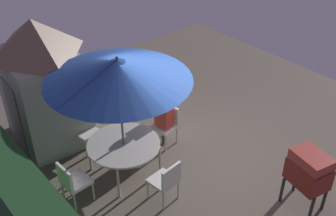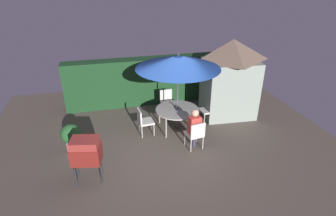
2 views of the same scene
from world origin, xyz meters
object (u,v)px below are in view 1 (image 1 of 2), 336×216
Objects in this scene: bbq_grill at (309,170)px; person_in_red at (164,114)px; garden_shed at (42,81)px; patio_umbrella at (118,70)px; chair_near_shed at (167,122)px; chair_toward_hedge at (72,181)px; chair_far_side at (83,128)px; chair_toward_house at (166,180)px; patio_table at (124,145)px.

person_in_red is (3.05, 0.74, -0.06)m from bbq_grill.
patio_umbrella is (-2.08, -0.57, 0.91)m from garden_shed.
person_in_red is (-0.01, 0.08, 0.26)m from chair_near_shed.
chair_toward_hedge is 0.71× the size of person_in_red.
bbq_grill is 1.33× the size of chair_far_side.
chair_near_shed is at bearing -124.26° from chair_far_side.
bbq_grill is at bearing -152.31° from chair_far_side.
patio_umbrella reaches higher than person_in_red.
person_in_red is at bearing -83.85° from chair_toward_hedge.
chair_near_shed is at bearing -135.44° from garden_shed.
garden_shed is at bearing 43.02° from person_in_red.
patio_umbrella is 2.16m from chair_toward_house.
patio_umbrella is at bearing 5.59° from chair_toward_house.
chair_toward_house is 1.75m from person_in_red.
patio_table is at bearing -170.60° from chair_far_side.
chair_near_shed is at bearing -80.83° from person_in_red.
chair_near_shed is at bearing 12.10° from bbq_grill.
chair_far_side reaches higher than patio_table.
chair_far_side is at bearing 55.74° from chair_near_shed.
chair_toward_hedge is (2.80, 3.14, -0.33)m from bbq_grill.
patio_table is 1.60× the size of chair_toward_hedge.
patio_umbrella is 2.20m from chair_far_side.
patio_table is 1.31m from chair_near_shed.
bbq_grill is at bearing -133.03° from chair_toward_house.
patio_umbrella reaches higher than chair_near_shed.
garden_shed is 3.43m from chair_toward_house.
bbq_grill is 1.33× the size of chair_toward_hedge.
chair_toward_hedge is at bearing 163.64° from garden_shed.
chair_toward_house is 0.71× the size of person_in_red.
garden_shed is 2.29m from patio_table.
bbq_grill is at bearing -166.34° from person_in_red.
garden_shed is 2.66m from person_in_red.
chair_toward_house is at bearing -168.12° from garden_shed.
bbq_grill is (-2.86, -1.94, -1.49)m from patio_umbrella.
chair_toward_hedge is at bearing 50.22° from chair_toward_house.
person_in_red is at bearing -38.71° from chair_toward_house.
patio_table is at bearing -90.00° from patio_umbrella.
chair_toward_hedge and chair_toward_house have the same top height.
garden_shed is at bearing 11.88° from chair_toward_house.
chair_far_side is (-0.87, -0.37, -0.91)m from garden_shed.
chair_toward_hedge is 1.71m from chair_toward_house.
garden_shed is 1.06× the size of patio_umbrella.
chair_toward_house is at bearing 139.45° from chair_near_shed.
chair_far_side is at bearing 9.40° from patio_umbrella.
garden_shed is 3.11× the size of chair_toward_hedge.
chair_toward_hedge is at bearing 93.10° from patio_umbrella.
bbq_grill is at bearing -145.89° from patio_table.
garden_shed is 3.11× the size of chair_toward_house.
chair_toward_house is (-2.37, -0.31, 0.00)m from chair_far_side.
patio_umbrella is 2.10× the size of person_in_red.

